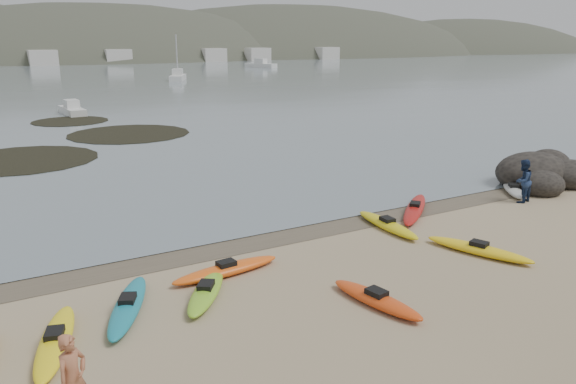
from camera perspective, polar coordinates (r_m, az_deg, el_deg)
ground at (r=21.49m, az=-0.00°, el=-3.86°), size 600.00×600.00×0.00m
wet_sand at (r=21.24m, az=0.41°, el=-4.08°), size 60.00×60.00×0.00m
kayaks at (r=18.28m, az=2.83°, el=-6.85°), size 24.44×9.21×0.34m
person_west at (r=11.84m, az=-21.03°, el=-17.23°), size 0.79×0.73×1.80m
person_east at (r=26.90m, az=22.75°, el=1.04°), size 1.07×0.90×1.94m
rock_cluster at (r=30.86m, az=24.51°, el=1.22°), size 5.52×4.10×1.99m
kelp_mats at (r=43.25m, az=-20.40°, el=5.04°), size 17.03×23.06×0.04m
moored_boats at (r=104.61m, az=-25.90°, el=10.34°), size 98.93×75.05×1.39m
far_hills at (r=218.46m, az=-17.03°, el=8.69°), size 550.00×135.00×80.00m
far_town at (r=163.43m, az=-25.02°, el=12.22°), size 199.00×5.00×4.00m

